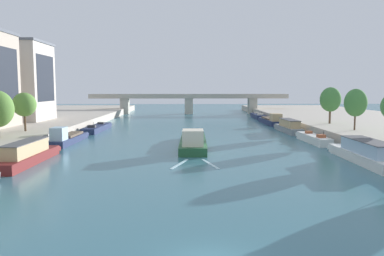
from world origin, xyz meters
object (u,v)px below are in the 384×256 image
(moored_boat_left_downstream, at_px, (28,154))
(bridge_far, at_px, (189,101))
(barge_midriver, at_px, (193,141))
(moored_boat_left_near, at_px, (97,128))
(moored_boat_left_gap_after, at_px, (68,138))
(moored_boat_right_midway, at_px, (313,138))
(moored_boat_right_near, at_px, (289,127))
(tree_left_nearest, at_px, (24,105))
(tree_right_second, at_px, (330,100))
(moored_boat_right_far, at_px, (258,116))
(moored_boat_right_downstream, at_px, (366,153))
(moored_boat_right_lone, at_px, (271,121))
(tree_right_end_of_row, at_px, (356,103))

(moored_boat_left_downstream, bearing_deg, bridge_far, 77.41)
(barge_midriver, distance_m, moored_boat_left_near, 30.46)
(moored_boat_left_gap_after, height_order, moored_boat_right_midway, moored_boat_left_gap_after)
(moored_boat_right_near, xyz_separation_m, tree_left_nearest, (-46.97, -14.41, 5.10))
(moored_boat_left_downstream, distance_m, moored_boat_right_near, 50.83)
(moored_boat_right_near, height_order, tree_right_second, tree_right_second)
(moored_boat_right_midway, distance_m, moored_boat_right_far, 51.46)
(moored_boat_left_downstream, bearing_deg, tree_right_second, 32.84)
(moored_boat_right_downstream, bearing_deg, bridge_far, 103.00)
(barge_midriver, relative_size, tree_right_second, 2.68)
(moored_boat_right_lone, distance_m, tree_right_end_of_row, 32.19)
(tree_right_second, bearing_deg, moored_boat_right_far, 100.42)
(moored_boat_right_midway, distance_m, moored_boat_right_lone, 32.12)
(moored_boat_right_far, distance_m, tree_left_nearest, 69.88)
(moored_boat_left_downstream, xyz_separation_m, moored_boat_left_gap_after, (-0.50, 16.83, -0.27))
(moored_boat_left_downstream, xyz_separation_m, moored_boat_right_far, (40.09, 68.50, -0.50))
(barge_midriver, bearing_deg, moored_boat_right_near, 45.60)
(barge_midriver, distance_m, moored_boat_right_downstream, 23.57)
(moored_boat_left_downstream, bearing_deg, tree_right_end_of_row, 21.32)
(moored_boat_right_near, bearing_deg, moored_boat_right_lone, 89.03)
(moored_boat_right_near, xyz_separation_m, tree_right_second, (7.69, -1.69, 5.53))
(tree_left_nearest, height_order, tree_right_end_of_row, tree_right_end_of_row)
(tree_right_end_of_row, xyz_separation_m, bridge_far, (-26.99, 69.96, -1.97))
(barge_midriver, height_order, tree_left_nearest, tree_left_nearest)
(moored_boat_right_downstream, distance_m, tree_left_nearest, 50.99)
(moored_boat_right_midway, xyz_separation_m, moored_boat_right_lone, (0.29, 32.11, 0.24))
(moored_boat_right_far, relative_size, bridge_far, 0.22)
(barge_midriver, relative_size, moored_boat_left_near, 1.21)
(barge_midriver, relative_size, moored_boat_left_gap_after, 1.32)
(moored_boat_left_downstream, xyz_separation_m, bridge_far, (19.69, 88.18, 3.33))
(moored_boat_left_downstream, height_order, moored_boat_left_gap_after, moored_boat_left_gap_after)
(moored_boat_right_near, bearing_deg, barge_midriver, -134.40)
(moored_boat_right_downstream, bearing_deg, tree_left_nearest, 159.70)
(moored_boat_right_lone, bearing_deg, moored_boat_left_near, -160.67)
(moored_boat_left_gap_after, bearing_deg, moored_boat_right_near, 20.93)
(moored_boat_left_gap_after, bearing_deg, tree_right_second, 15.91)
(moored_boat_right_downstream, relative_size, moored_boat_right_near, 1.16)
(moored_boat_right_midway, bearing_deg, moored_boat_left_downstream, -156.62)
(moored_boat_left_gap_after, bearing_deg, moored_boat_left_downstream, -88.28)
(barge_midriver, xyz_separation_m, moored_boat_right_near, (19.78, 20.20, 0.14))
(moored_boat_left_gap_after, distance_m, moored_boat_right_midway, 39.92)
(tree_left_nearest, bearing_deg, moored_boat_right_downstream, -20.30)
(moored_boat_left_gap_after, height_order, moored_boat_right_downstream, moored_boat_left_gap_after)
(tree_right_second, bearing_deg, tree_left_nearest, -166.91)
(barge_midriver, height_order, moored_boat_left_gap_after, barge_midriver)
(bridge_far, bearing_deg, moored_boat_left_downstream, -102.59)
(bridge_far, bearing_deg, moored_boat_right_far, -43.96)
(moored_boat_right_midway, bearing_deg, moored_boat_right_lone, 89.48)
(barge_midriver, bearing_deg, moored_boat_right_downstream, -30.08)
(barge_midriver, distance_m, moored_boat_left_downstream, 22.96)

